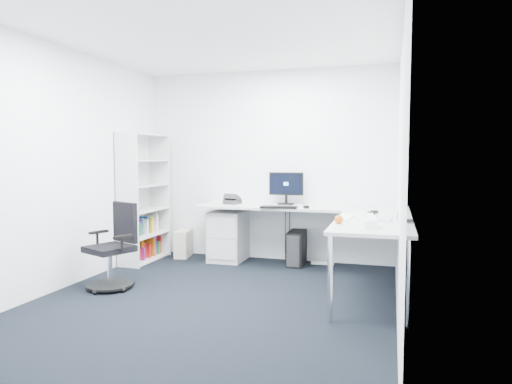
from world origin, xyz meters
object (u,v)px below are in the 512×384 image
(monitor, at_px, (286,188))
(laptop, at_px, (379,207))
(bookshelf, at_px, (144,198))
(task_chair, at_px, (109,246))
(l_desk, at_px, (294,241))

(monitor, relative_size, laptop, 1.27)
(bookshelf, xyz_separation_m, task_chair, (0.35, -1.34, -0.42))
(task_chair, bearing_deg, l_desk, 57.85)
(bookshelf, relative_size, task_chair, 1.89)
(l_desk, bearing_deg, laptop, -33.94)
(task_chair, height_order, monitor, monitor)
(laptop, bearing_deg, monitor, 142.54)
(l_desk, height_order, monitor, monitor)
(bookshelf, bearing_deg, task_chair, -75.47)
(bookshelf, distance_m, laptop, 3.32)
(task_chair, xyz_separation_m, laptop, (2.88, 0.58, 0.47))
(monitor, bearing_deg, l_desk, -68.39)
(monitor, bearing_deg, laptop, -45.68)
(task_chair, xyz_separation_m, monitor, (1.60, 1.81, 0.57))
(l_desk, distance_m, task_chair, 2.24)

